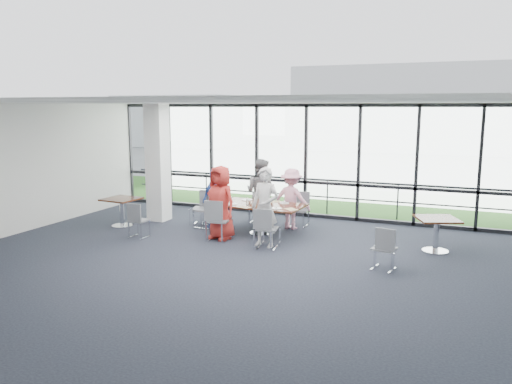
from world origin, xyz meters
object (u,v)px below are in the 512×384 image
at_px(structural_column, 158,163).
at_px(diner_far_left, 261,192).
at_px(side_table_right, 437,223).
at_px(chair_main_fl, 258,208).
at_px(chair_main_fr, 299,210).
at_px(chair_spare_r, 384,249).
at_px(chair_main_nl, 219,221).
at_px(chair_main_end, 205,210).
at_px(chair_spare_la, 139,220).
at_px(diner_near_right, 265,207).
at_px(diner_near_left, 221,203).
at_px(main_table, 261,208).
at_px(chair_main_nr, 267,229).
at_px(side_table_left, 122,203).
at_px(diner_end, 216,198).
at_px(diner_far_right, 291,199).
at_px(chair_spare_lb, 202,208).

relative_size(structural_column, diner_far_left, 1.81).
distance_m(side_table_right, chair_main_fl, 4.75).
relative_size(chair_main_fr, chair_spare_r, 1.05).
relative_size(chair_main_nl, chair_main_fl, 1.18).
bearing_deg(chair_main_end, structural_column, -98.54).
bearing_deg(chair_spare_la, side_table_right, 15.05).
relative_size(side_table_right, diner_near_right, 0.60).
distance_m(side_table_right, diner_near_left, 4.87).
bearing_deg(main_table, chair_spare_la, -147.21).
bearing_deg(chair_spare_la, chair_main_nr, 8.20).
relative_size(diner_far_left, chair_main_end, 1.87).
distance_m(main_table, side_table_right, 4.09).
xyz_separation_m(main_table, diner_near_left, (-0.70, -0.79, 0.24)).
xyz_separation_m(side_table_left, diner_near_right, (4.18, -0.32, 0.27)).
bearing_deg(side_table_right, chair_main_nl, -168.39).
xyz_separation_m(side_table_right, chair_main_fl, (-4.62, 1.08, -0.22)).
height_order(diner_end, chair_main_nl, diner_end).
distance_m(side_table_right, chair_main_nr, 3.67).
bearing_deg(diner_end, diner_near_right, 73.21).
bearing_deg(side_table_left, chair_spare_la, -35.41).
height_order(diner_near_left, diner_end, diner_near_left).
height_order(chair_main_fr, chair_spare_r, chair_main_fr).
bearing_deg(chair_main_fl, side_table_right, 163.13).
relative_size(diner_far_right, chair_spare_lb, 1.78).
bearing_deg(side_table_left, chair_main_nl, -5.08).
height_order(side_table_left, diner_near_left, diner_near_left).
xyz_separation_m(chair_main_end, chair_spare_la, (-0.97, -1.51, -0.05)).
relative_size(main_table, chair_main_fr, 2.47).
relative_size(chair_main_fr, chair_spare_la, 1.04).
height_order(diner_far_left, chair_main_nl, diner_far_left).
relative_size(structural_column, diner_end, 2.06).
relative_size(diner_end, chair_main_fr, 1.77).
bearing_deg(chair_spare_lb, side_table_left, 11.00).
distance_m(diner_far_left, chair_spare_r, 4.45).
height_order(structural_column, chair_spare_r, structural_column).
height_order(main_table, side_table_right, same).
distance_m(side_table_left, chair_spare_la, 1.37).
bearing_deg(chair_spare_la, chair_main_nl, 17.73).
distance_m(diner_near_left, chair_spare_r, 4.05).
relative_size(diner_far_left, chair_main_nl, 1.85).
xyz_separation_m(diner_end, chair_main_fr, (1.97, 0.95, -0.34)).
bearing_deg(diner_end, chair_spare_r, 83.76).
bearing_deg(chair_main_fl, diner_end, 47.16).
distance_m(chair_spare_la, chair_spare_lb, 1.94).
xyz_separation_m(diner_near_left, chair_main_end, (-0.89, 0.84, -0.41)).
bearing_deg(chair_spare_r, chair_spare_la, -169.97).
bearing_deg(chair_spare_la, chair_spare_r, 0.63).
bearing_deg(side_table_left, chair_main_fr, 22.29).
bearing_deg(diner_far_left, diner_end, 49.15).
bearing_deg(chair_spare_la, diner_far_right, 38.53).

